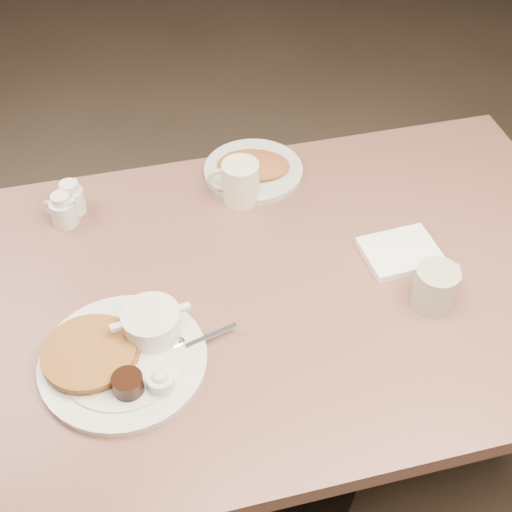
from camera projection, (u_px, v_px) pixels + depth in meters
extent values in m
cube|color=#4C3F33|center=(258.00, 467.00, 1.98)|extent=(7.00, 8.00, 0.02)
cube|color=#84564C|center=(258.00, 293.00, 1.45)|extent=(1.50, 0.90, 0.04)
cylinder|color=black|center=(258.00, 390.00, 1.70)|extent=(0.14, 0.14, 0.69)
cylinder|color=black|center=(258.00, 462.00, 1.96)|extent=(0.56, 0.56, 0.03)
cylinder|color=silver|center=(123.00, 361.00, 1.30)|extent=(0.35, 0.35, 0.01)
cylinder|color=silver|center=(123.00, 358.00, 1.29)|extent=(0.26, 0.26, 0.00)
cylinder|color=#935A25|center=(92.00, 353.00, 1.29)|extent=(0.20, 0.20, 0.01)
cylinder|color=#935A25|center=(89.00, 352.00, 1.28)|extent=(0.19, 0.19, 0.01)
cylinder|color=silver|center=(152.00, 323.00, 1.32)|extent=(0.12, 0.12, 0.05)
cube|color=silver|center=(117.00, 327.00, 1.29)|extent=(0.03, 0.02, 0.01)
cube|color=silver|center=(184.00, 307.00, 1.32)|extent=(0.03, 0.02, 0.01)
ellipsoid|color=silver|center=(143.00, 319.00, 1.31)|extent=(0.05, 0.05, 0.03)
ellipsoid|color=silver|center=(160.00, 319.00, 1.31)|extent=(0.05, 0.05, 0.02)
cylinder|color=black|center=(128.00, 384.00, 1.23)|extent=(0.06, 0.06, 0.04)
cylinder|color=silver|center=(161.00, 381.00, 1.24)|extent=(0.06, 0.06, 0.03)
ellipsoid|color=beige|center=(160.00, 377.00, 1.23)|extent=(0.03, 0.03, 0.02)
cube|color=silver|center=(208.00, 337.00, 1.32)|extent=(0.12, 0.04, 0.00)
ellipsoid|color=silver|center=(175.00, 342.00, 1.31)|extent=(0.04, 0.03, 0.01)
cylinder|color=#B6B19C|center=(435.00, 287.00, 1.38)|extent=(0.11, 0.11, 0.09)
cylinder|color=black|center=(439.00, 273.00, 1.35)|extent=(0.09, 0.09, 0.01)
torus|color=#B6B19C|center=(451.00, 276.00, 1.40)|extent=(0.06, 0.04, 0.06)
cube|color=white|center=(400.00, 252.00, 1.49)|extent=(0.16, 0.13, 0.02)
cylinder|color=#EAE6C6|center=(241.00, 182.00, 1.59)|extent=(0.11, 0.11, 0.10)
torus|color=#EAE6C6|center=(220.00, 180.00, 1.60)|extent=(0.06, 0.04, 0.06)
cylinder|color=silver|center=(72.00, 201.00, 1.58)|extent=(0.07, 0.07, 0.06)
cylinder|color=silver|center=(69.00, 187.00, 1.55)|extent=(0.05, 0.05, 0.02)
cone|color=silver|center=(77.00, 183.00, 1.57)|extent=(0.03, 0.03, 0.02)
torus|color=silver|center=(61.00, 206.00, 1.56)|extent=(0.04, 0.03, 0.04)
cylinder|color=silver|center=(64.00, 213.00, 1.55)|extent=(0.06, 0.06, 0.06)
cylinder|color=silver|center=(60.00, 199.00, 1.52)|extent=(0.04, 0.04, 0.02)
cone|color=silver|center=(70.00, 203.00, 1.52)|extent=(0.03, 0.03, 0.02)
torus|color=silver|center=(51.00, 208.00, 1.55)|extent=(0.04, 0.03, 0.04)
cylinder|color=#BCBCB9|center=(253.00, 171.00, 1.69)|extent=(0.30, 0.30, 0.01)
ellipsoid|color=#97582B|center=(253.00, 165.00, 1.68)|extent=(0.20, 0.17, 0.02)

